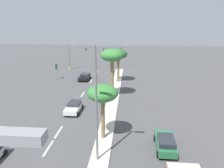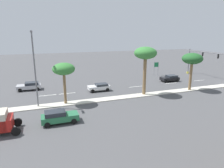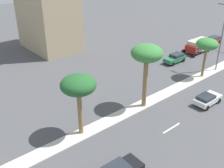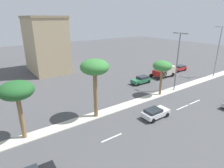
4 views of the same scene
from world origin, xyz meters
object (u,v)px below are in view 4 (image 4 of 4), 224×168
sedan_green_front (141,80)px  commercial_building (46,45)px  palm_tree_mid (17,92)px  street_lamp_inboard (218,48)px  sedan_white_left (155,113)px  palm_tree_far (162,67)px  box_truck (163,71)px  palm_tree_leading (95,69)px  street_lamp_right (178,58)px  sedan_red_right (179,68)px

sedan_green_front → commercial_building: bearing=-148.7°
commercial_building → palm_tree_mid: 28.83m
street_lamp_inboard → sedan_white_left: 26.09m
palm_tree_far → box_truck: 11.71m
palm_tree_leading → palm_tree_far: size_ratio=1.32×
street_lamp_right → sedan_green_front: (-6.42, -2.22, -5.36)m
box_truck → palm_tree_leading: bearing=-72.6°
palm_tree_leading → palm_tree_far: (-0.11, 13.06, -1.66)m
palm_tree_mid → sedan_white_left: (5.33, 15.47, -4.93)m
palm_tree_far → street_lamp_right: 3.95m
sedan_white_left → sedan_red_right: sedan_red_right is taller
palm_tree_mid → commercial_building: bearing=157.1°
sedan_green_front → palm_tree_far: bearing=-14.0°
commercial_building → box_truck: (20.20, 19.70, -5.32)m
street_lamp_right → sedan_white_left: (4.88, -10.47, -5.43)m
palm_tree_leading → sedan_white_left: bearing=52.9°
palm_tree_far → box_truck: palm_tree_far is taller
palm_tree_far → sedan_red_right: size_ratio=1.33×
sedan_red_right → box_truck: 7.38m
commercial_building → sedan_red_right: commercial_building is taller
palm_tree_leading → sedan_green_front: size_ratio=1.89×
palm_tree_mid → box_truck: (-6.34, 30.93, -4.35)m
palm_tree_mid → sedan_white_left: size_ratio=1.71×
sedan_white_left → sedan_green_front: (-11.30, 8.25, 0.07)m
commercial_building → street_lamp_right: size_ratio=1.27×
palm_tree_far → sedan_green_front: bearing=166.0°
street_lamp_inboard → palm_tree_mid: bearing=-90.4°
commercial_building → palm_tree_mid: size_ratio=1.99×
palm_tree_mid → sedan_white_left: bearing=71.0°
sedan_red_right → street_lamp_right: bearing=-57.3°
commercial_building → sedan_white_left: 32.68m
palm_tree_far → sedan_green_front: (-6.35, 1.58, -4.33)m
street_lamp_inboard → sedan_green_front: (-6.22, -16.68, -5.69)m
palm_tree_mid → street_lamp_right: (0.45, 25.94, 0.50)m
palm_tree_mid → palm_tree_leading: bearing=86.9°
sedan_white_left → sedan_green_front: sedan_green_front is taller
palm_tree_far → street_lamp_inboard: bearing=90.4°
street_lamp_right → street_lamp_inboard: street_lamp_inboard is taller
street_lamp_right → sedan_red_right: (-7.86, 12.26, -5.42)m
palm_tree_leading → sedan_green_front: bearing=113.8°
sedan_green_front → box_truck: box_truck is taller
palm_tree_far → sedan_white_left: 9.39m
sedan_green_front → sedan_red_right: sedan_green_front is taller
sedan_white_left → box_truck: size_ratio=0.64×
sedan_white_left → street_lamp_inboard: bearing=101.5°
palm_tree_leading → sedan_red_right: (-7.91, 29.13, -6.05)m
sedan_green_front → box_truck: bearing=92.9°
palm_tree_leading → sedan_red_right: size_ratio=1.75×
palm_tree_mid → sedan_red_right: bearing=101.0°
street_lamp_inboard → sedan_red_right: 9.83m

